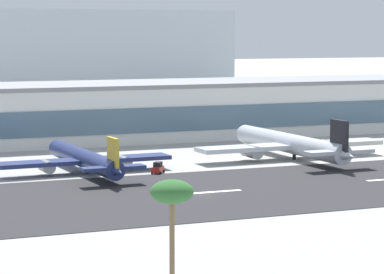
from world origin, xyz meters
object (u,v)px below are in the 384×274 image
object	(u,v)px
terminal_building	(122,111)
airliner_black_tail_gate_2	(294,145)
airliner_gold_tail_gate_1	(86,160)
palm_tree_1	(172,195)
service_baggage_tug_0	(158,168)
distant_hotel_block	(86,58)

from	to	relation	value
terminal_building	airliner_black_tail_gate_2	bearing A→B (deg)	-66.41
terminal_building	airliner_gold_tail_gate_1	bearing A→B (deg)	-114.84
airliner_black_tail_gate_2	palm_tree_1	size ratio (longest dim) A/B	3.95
airliner_gold_tail_gate_1	service_baggage_tug_0	bearing A→B (deg)	-112.69
terminal_building	airliner_black_tail_gate_2	size ratio (longest dim) A/B	3.79
distant_hotel_block	palm_tree_1	distance (m)	250.93
airliner_black_tail_gate_2	airliner_gold_tail_gate_1	bearing A→B (deg)	91.84
distant_hotel_block	terminal_building	bearing A→B (deg)	-101.58
airliner_gold_tail_gate_1	service_baggage_tug_0	distance (m)	13.40
terminal_building	airliner_black_tail_gate_2	distance (m)	53.59
airliner_black_tail_gate_2	palm_tree_1	bearing A→B (deg)	142.90
airliner_gold_tail_gate_1	terminal_building	bearing A→B (deg)	-27.10
terminal_building	distant_hotel_block	world-z (taller)	distant_hotel_block
airliner_gold_tail_gate_1	palm_tree_1	distance (m)	82.37
palm_tree_1	terminal_building	bearing A→B (deg)	73.92
service_baggage_tug_0	airliner_gold_tail_gate_1	bearing A→B (deg)	106.95
airliner_gold_tail_gate_1	service_baggage_tug_0	size ratio (longest dim) A/B	11.36
airliner_gold_tail_gate_1	airliner_black_tail_gate_2	size ratio (longest dim) A/B	0.86
distant_hotel_block	service_baggage_tug_0	xyz separation A→B (m)	(-34.19, -167.20, -16.11)
distant_hotel_block	airliner_gold_tail_gate_1	xyz separation A→B (m)	(-46.65, -162.56, -14.50)
airliner_black_tail_gate_2	service_baggage_tug_0	world-z (taller)	airliner_black_tail_gate_2
terminal_building	palm_tree_1	bearing A→B (deg)	-106.08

